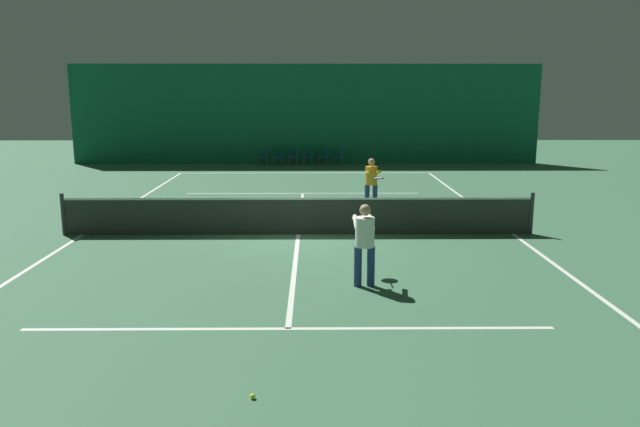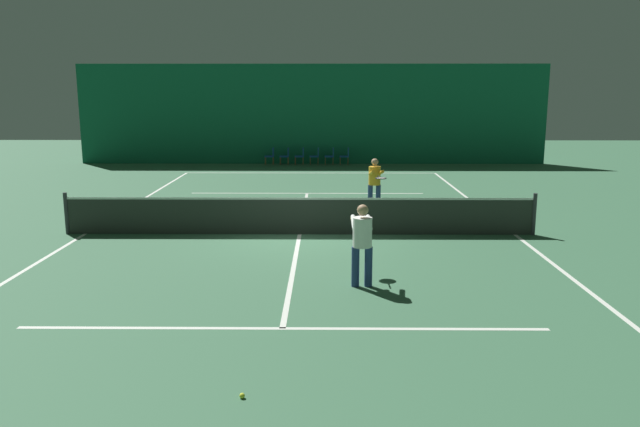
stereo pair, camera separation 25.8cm
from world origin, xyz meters
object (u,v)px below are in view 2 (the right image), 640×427
Objects in this scene: courtside_chair_0 at (271,155)px; courtside_chair_2 at (301,155)px; courtside_chair_3 at (316,155)px; courtside_chair_4 at (331,155)px; tennis_net at (299,215)px; tennis_ball at (242,396)px; player_near at (362,239)px; courtside_chair_5 at (346,155)px; courtside_chair_1 at (286,155)px; player_far at (375,180)px.

courtside_chair_2 is (1.47, 0.00, 0.00)m from courtside_chair_0.
courtside_chair_4 is (0.73, 0.00, 0.00)m from courtside_chair_3.
tennis_ball is (-0.33, -8.62, -0.48)m from tennis_net.
player_near is 19.17m from courtside_chair_4.
courtside_chair_5 is (0.30, 19.16, -0.43)m from player_near.
courtside_chair_5 is at bearing 90.00° from courtside_chair_0.
courtside_chair_1 is 2.93m from courtside_chair_5.
courtside_chair_3 is at bearing 90.00° from courtside_chair_1.
player_far is 11.65m from courtside_chair_5.
courtside_chair_2 is at bearing 4.42° from player_near.
courtside_chair_1 is 1.00× the size of courtside_chair_3.
courtside_chair_0 is (-4.19, 11.63, -0.44)m from player_far.
courtside_chair_2 is (-2.72, 11.63, -0.44)m from player_far.
courtside_chair_0 is at bearing -90.00° from courtside_chair_2.
courtside_chair_2 is 2.20m from courtside_chair_5.
player_near is at bearing -0.89° from courtside_chair_5.
player_far is 11.95m from courtside_chair_2.
courtside_chair_3 is at bearing 90.00° from courtside_chair_0.
courtside_chair_4 is (-1.25, 11.63, -0.44)m from player_far.
player_near reaches higher than courtside_chair_0.
courtside_chair_3 is (0.17, 14.93, -0.03)m from tennis_net.
courtside_chair_1 is (-3.45, 11.63, -0.44)m from player_far.
courtside_chair_2 is 0.73m from courtside_chair_3.
courtside_chair_1 is 0.73m from courtside_chair_2.
courtside_chair_2 is at bearing 92.14° from tennis_net.
courtside_chair_0 is at bearing -90.00° from courtside_chair_1.
courtside_chair_2 is (-1.90, 19.16, -0.43)m from player_near.
player_far reaches higher than tennis_ball.
courtside_chair_0 is 1.00× the size of courtside_chair_3.
player_far is at bearing -7.44° from player_near.
courtside_chair_2 is at bearing 90.00° from courtside_chair_1.
player_near is 7.58m from player_far.
player_far is at bearing 16.55° from courtside_chair_1.
player_near is at bearing 1.31° from courtside_chair_4.
courtside_chair_0 is 3.67m from courtside_chair_5.
courtside_chair_1 is at bearing 90.00° from courtside_chair_0.
player_near reaches higher than courtside_chair_5.
courtside_chair_0 is at bearing 8.72° from player_near.
tennis_net is 7.60× the size of player_far.
courtside_chair_1 is 1.00× the size of courtside_chair_2.
player_near is at bearing 3.50° from courtside_chair_3.
courtside_chair_4 is 1.00× the size of courtside_chair_5.
player_far reaches higher than tennis_net.
player_far is (0.82, 7.53, 0.01)m from player_near.
tennis_net is 14.99m from courtside_chair_1.
courtside_chair_2 is (0.73, 0.00, 0.00)m from courtside_chair_1.
courtside_chair_4 is at bearing 90.00° from courtside_chair_0.
courtside_chair_0 and courtside_chair_3 have the same top height.
courtside_chair_4 is (1.47, 0.00, 0.00)m from courtside_chair_2.
courtside_chair_0 reaches higher than tennis_ball.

